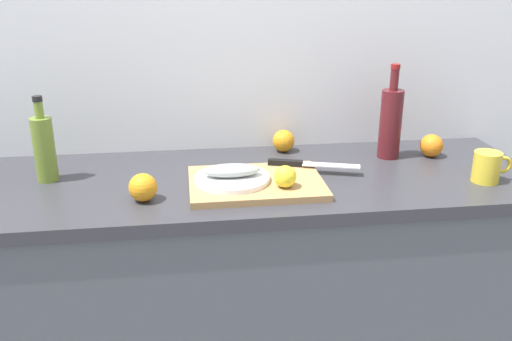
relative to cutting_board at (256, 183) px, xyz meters
name	(u,v)px	position (x,y,z in m)	size (l,w,h in m)	color
back_wall	(212,49)	(-0.10, 0.40, 0.34)	(3.20, 0.05, 2.50)	white
kitchen_counter	(224,302)	(-0.10, 0.08, -0.46)	(2.00, 0.60, 0.90)	#4C5159
cutting_board	(256,183)	(0.00, 0.00, 0.00)	(0.40, 0.29, 0.02)	tan
white_plate	(232,178)	(-0.07, 0.00, 0.02)	(0.22, 0.22, 0.01)	white
fish_fillet	(232,170)	(-0.07, 0.00, 0.04)	(0.17, 0.07, 0.04)	#999E99
chef_knife	(302,164)	(0.16, 0.10, 0.02)	(0.29, 0.11, 0.02)	silver
lemon_0	(285,177)	(0.08, -0.07, 0.04)	(0.06, 0.06, 0.06)	yellow
olive_oil_bottle	(44,147)	(-0.63, 0.13, 0.10)	(0.06, 0.06, 0.26)	olive
wine_bottle	(391,122)	(0.49, 0.20, 0.11)	(0.07, 0.07, 0.32)	#59191E
coffee_mug_0	(487,167)	(0.70, -0.05, 0.04)	(0.12, 0.08, 0.09)	yellow
orange_0	(431,146)	(0.63, 0.19, 0.03)	(0.08, 0.08, 0.08)	orange
orange_1	(284,141)	(0.14, 0.31, 0.03)	(0.08, 0.08, 0.08)	orange
orange_2	(143,187)	(-0.33, -0.06, 0.03)	(0.08, 0.08, 0.08)	orange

